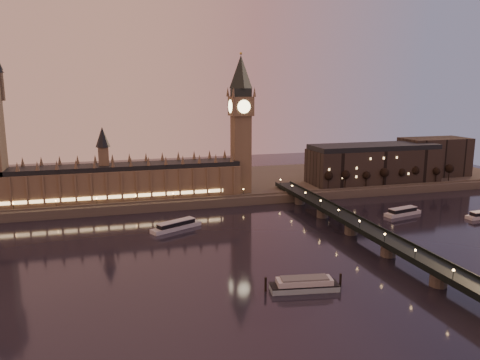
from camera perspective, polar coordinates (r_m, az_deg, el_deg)
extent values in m
plane|color=black|center=(236.32, -4.41, -9.83)|extent=(700.00, 700.00, 0.00)
cube|color=#423D35|center=(396.79, -4.99, -0.70)|extent=(560.00, 130.00, 6.00)
cube|color=brown|center=(344.04, -15.11, -0.52)|extent=(180.00, 26.00, 22.00)
cube|color=black|center=(341.78, -15.22, 1.54)|extent=(180.00, 22.00, 3.20)
cube|color=#FFCC7F|center=(332.10, -15.01, -1.99)|extent=(153.00, 0.25, 2.20)
cube|color=brown|center=(354.55, 0.11, 3.16)|extent=(13.00, 13.00, 58.00)
cube|color=brown|center=(351.31, 0.11, 8.99)|extent=(16.00, 16.00, 14.00)
cylinder|color=#FFEAA5|center=(343.46, 0.50, 8.93)|extent=(9.60, 0.35, 9.60)
cylinder|color=#FFEAA5|center=(349.13, -1.19, 8.97)|extent=(0.35, 9.60, 9.60)
cube|color=black|center=(351.05, 0.11, 10.62)|extent=(13.00, 13.00, 6.00)
cone|color=black|center=(351.21, 0.11, 13.06)|extent=(17.68, 17.68, 24.00)
sphere|color=gold|center=(351.87, 0.11, 15.18)|extent=(2.00, 2.00, 2.00)
cube|color=black|center=(266.44, 15.44, -5.94)|extent=(13.00, 260.00, 2.00)
cube|color=black|center=(262.86, 14.27, -5.77)|extent=(0.60, 260.00, 1.00)
cube|color=black|center=(269.27, 16.60, -5.49)|extent=(0.60, 260.00, 1.00)
cube|color=black|center=(410.37, 15.91, 1.72)|extent=(110.00, 36.00, 28.00)
cube|color=black|center=(408.15, 16.03, 3.93)|extent=(108.00, 34.00, 4.00)
cube|color=black|center=(459.84, 22.59, 2.65)|extent=(60.00, 30.00, 34.00)
cylinder|color=black|center=(371.70, 10.57, -0.39)|extent=(0.70, 0.70, 10.23)
sphere|color=black|center=(370.67, 10.60, 0.42)|extent=(6.82, 6.82, 6.82)
cylinder|color=black|center=(379.19, 12.78, -0.25)|extent=(0.70, 0.70, 10.23)
sphere|color=black|center=(378.19, 12.81, 0.54)|extent=(6.82, 6.82, 6.82)
cylinder|color=black|center=(387.24, 14.90, -0.12)|extent=(0.70, 0.70, 10.23)
sphere|color=black|center=(386.26, 14.94, 0.66)|extent=(6.82, 6.82, 6.82)
cylinder|color=black|center=(395.79, 16.94, 0.01)|extent=(0.70, 0.70, 10.23)
sphere|color=black|center=(394.83, 16.98, 0.77)|extent=(6.82, 6.82, 6.82)
cylinder|color=black|center=(404.83, 18.88, 0.14)|extent=(0.70, 0.70, 10.23)
sphere|color=black|center=(403.89, 18.93, 0.88)|extent=(6.82, 6.82, 6.82)
cylinder|color=black|center=(414.31, 20.74, 0.26)|extent=(0.70, 0.70, 10.23)
sphere|color=black|center=(413.39, 20.79, 0.98)|extent=(6.82, 6.82, 6.82)
cylinder|color=black|center=(424.21, 22.51, 0.37)|extent=(0.70, 0.70, 10.23)
sphere|color=black|center=(423.31, 22.57, 1.08)|extent=(6.82, 6.82, 6.82)
cylinder|color=black|center=(434.50, 24.20, 0.48)|extent=(0.70, 0.70, 10.23)
sphere|color=black|center=(433.62, 24.26, 1.17)|extent=(6.82, 6.82, 6.82)
cube|color=silver|center=(288.33, -7.79, -5.72)|extent=(32.77, 21.26, 2.43)
cube|color=black|center=(287.64, -7.80, -5.26)|extent=(24.51, 16.25, 2.43)
cube|color=silver|center=(287.23, -7.81, -4.99)|extent=(25.23, 16.80, 0.44)
cube|color=silver|center=(335.20, 19.22, -3.85)|extent=(28.74, 12.77, 2.36)
cube|color=black|center=(334.62, 19.24, -3.46)|extent=(21.38, 9.99, 2.36)
cube|color=silver|center=(334.28, 19.26, -3.23)|extent=(21.99, 10.38, 0.43)
cube|color=#89A3AE|center=(205.73, 7.84, -12.86)|extent=(30.01, 12.56, 2.36)
cube|color=black|center=(205.17, 7.85, -12.50)|extent=(30.01, 12.56, 0.45)
cube|color=silver|center=(204.60, 7.86, -12.14)|extent=(24.48, 10.82, 2.36)
cube|color=#595B5E|center=(204.02, 7.87, -11.75)|extent=(20.74, 9.36, 0.64)
cylinder|color=black|center=(202.44, 3.14, -12.59)|extent=(1.00, 1.00, 6.18)
cylinder|color=black|center=(210.39, 12.14, -11.89)|extent=(1.00, 1.00, 6.18)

